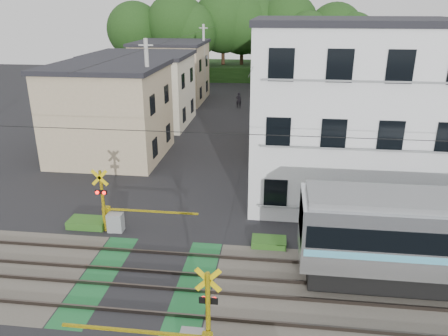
# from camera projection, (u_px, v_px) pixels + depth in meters

# --- Properties ---
(ground) EXTENTS (120.00, 120.00, 0.00)m
(ground) POSITION_uv_depth(u_px,v_px,m) (146.00, 280.00, 16.72)
(ground) COLOR black
(track_bed) EXTENTS (120.00, 120.00, 0.14)m
(track_bed) POSITION_uv_depth(u_px,v_px,m) (146.00, 279.00, 16.71)
(track_bed) COLOR #47423A
(track_bed) RESTS_ON ground
(crossing_signal_far) EXTENTS (4.74, 0.65, 3.09)m
(crossing_signal_far) POSITION_uv_depth(u_px,v_px,m) (114.00, 217.00, 20.16)
(crossing_signal_far) COLOR yellow
(crossing_signal_far) RESTS_ON ground
(apartment_block) EXTENTS (10.20, 8.36, 9.30)m
(apartment_block) POSITION_uv_depth(u_px,v_px,m) (350.00, 111.00, 22.93)
(apartment_block) COLOR white
(apartment_block) RESTS_ON ground
(houses_row) EXTENTS (22.07, 31.35, 6.80)m
(houses_row) POSITION_uv_depth(u_px,v_px,m) (229.00, 83.00, 39.64)
(houses_row) COLOR tan
(houses_row) RESTS_ON ground
(tree_hill) EXTENTS (40.00, 13.57, 11.86)m
(tree_hill) POSITION_uv_depth(u_px,v_px,m) (241.00, 34.00, 59.35)
(tree_hill) COLOR #1B3A13
(tree_hill) RESTS_ON ground
(catenary) EXTENTS (60.00, 5.04, 7.00)m
(catenary) POSITION_uv_depth(u_px,v_px,m) (312.00, 200.00, 14.76)
(catenary) COLOR #2D2D33
(catenary) RESTS_ON ground
(utility_poles) EXTENTS (7.90, 42.00, 8.00)m
(utility_poles) POSITION_uv_depth(u_px,v_px,m) (210.00, 78.00, 36.79)
(utility_poles) COLOR #A5A5A0
(utility_poles) RESTS_ON ground
(pedestrian) EXTENTS (0.63, 0.47, 1.58)m
(pedestrian) POSITION_uv_depth(u_px,v_px,m) (239.00, 100.00, 44.38)
(pedestrian) COLOR black
(pedestrian) RESTS_ON ground
(weed_patches) EXTENTS (10.25, 8.80, 0.40)m
(weed_patches) POSITION_uv_depth(u_px,v_px,m) (191.00, 281.00, 16.37)
(weed_patches) COLOR #2D5E1E
(weed_patches) RESTS_ON ground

